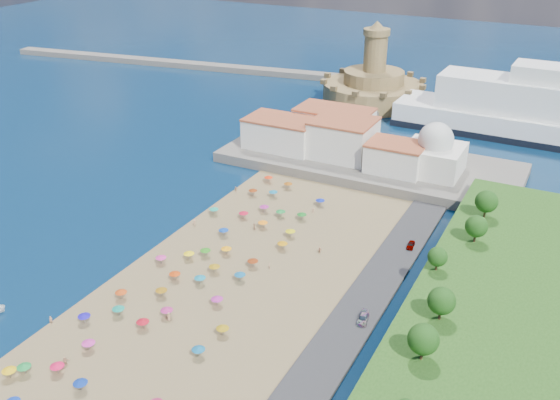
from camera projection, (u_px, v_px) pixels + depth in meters
The scene contains 11 objects.
ground at pixel (212, 273), 137.39m from camera, with size 700.00×700.00×0.00m, color #071938.
terrace at pixel (369, 163), 191.10m from camera, with size 90.00×36.00×3.00m, color #59544C.
jetty at pixel (345, 121), 228.33m from camera, with size 18.00×70.00×2.40m, color #59544C.
breakwater at pixel (192, 65), 304.68m from camera, with size 200.00×7.00×2.60m, color #59544C.
waterfront_buildings at pixel (331, 136), 194.22m from camera, with size 57.00×29.00×11.00m.
domed_building at pixel (434, 153), 178.02m from camera, with size 16.00×16.00×15.00m.
fortress at pixel (373, 86), 249.98m from camera, with size 40.00×40.00×32.40m.
beach_parasols at pixel (177, 288), 128.05m from camera, with size 31.75×117.34×2.20m.
beachgoers at pixel (190, 276), 134.29m from camera, with size 36.06×94.61×1.88m.
parked_cars at pixel (359, 325), 118.29m from camera, with size 2.50×74.54×1.32m.
hillside_trees at pixel (428, 319), 105.87m from camera, with size 10.57×106.14×7.64m.
Camera 1 is at (66.70, -97.00, 74.16)m, focal length 40.00 mm.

